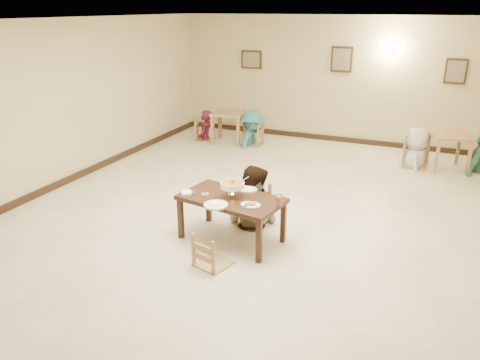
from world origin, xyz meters
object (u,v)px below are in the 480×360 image
at_px(bg_diner_a, 205,110).
at_px(chair_near, 213,235).
at_px(bg_table_left, 229,117).
at_px(bg_chair_rl, 417,142).
at_px(chair_far, 252,189).
at_px(drink_glass, 279,200).
at_px(bg_diner_c, 419,128).
at_px(bg_chair_ll, 205,120).
at_px(main_table, 231,202).
at_px(bg_diner_b, 252,110).
at_px(curry_warmer, 232,185).
at_px(bg_table_right, 450,141).
at_px(main_diner, 253,166).
at_px(bg_chair_lr, 252,125).

bearing_deg(bg_diner_a, chair_near, 13.57).
bearing_deg(bg_table_left, bg_chair_rl, -1.70).
bearing_deg(chair_far, bg_table_left, 120.83).
height_order(drink_glass, bg_chair_rl, bg_chair_rl).
distance_m(chair_near, bg_diner_c, 5.73).
xyz_separation_m(drink_glass, bg_chair_ll, (-3.54, 4.67, -0.23)).
relative_size(main_table, bg_diner_b, 0.89).
height_order(curry_warmer, bg_diner_a, bg_diner_a).
distance_m(chair_near, bg_table_right, 6.03).
xyz_separation_m(chair_near, main_diner, (-0.01, 1.39, 0.50)).
height_order(chair_near, curry_warmer, curry_warmer).
relative_size(drink_glass, bg_chair_ll, 0.16).
xyz_separation_m(drink_glass, bg_chair_rl, (1.47, 4.60, -0.21)).
relative_size(bg_chair_rl, bg_diner_b, 0.63).
relative_size(drink_glass, bg_table_left, 0.19).
bearing_deg(chair_far, chair_near, -86.67).
height_order(drink_glass, bg_diner_b, bg_diner_b).
distance_m(bg_diner_a, bg_diner_c, 5.01).
bearing_deg(bg_chair_rl, drink_glass, 160.83).
xyz_separation_m(bg_table_right, bg_diner_a, (-5.63, 0.01, 0.15)).
xyz_separation_m(bg_table_left, bg_chair_lr, (0.63, -0.02, -0.14)).
xyz_separation_m(drink_glass, bg_table_right, (2.09, 4.67, -0.14)).
height_order(bg_table_right, bg_chair_rl, bg_chair_rl).
relative_size(bg_table_right, bg_diner_b, 0.55).
xyz_separation_m(chair_near, curry_warmer, (-0.05, 0.74, 0.41)).
bearing_deg(main_table, bg_table_right, 68.05).
relative_size(main_table, bg_table_left, 1.75).
xyz_separation_m(main_diner, bg_diner_b, (-1.62, 4.03, -0.08)).
height_order(main_diner, bg_table_right, main_diner).
xyz_separation_m(main_table, bg_chair_rl, (2.19, 4.57, -0.05)).
relative_size(bg_chair_lr, bg_diner_a, 0.65).
xyz_separation_m(curry_warmer, drink_glass, (0.70, -0.04, -0.10)).
height_order(bg_table_left, bg_chair_ll, bg_chair_ll).
bearing_deg(chair_near, bg_diner_b, -57.96).
xyz_separation_m(bg_diner_b, bg_diner_c, (3.75, -0.11, -0.03)).
distance_m(bg_table_right, bg_chair_lr, 4.37).
distance_m(chair_far, bg_diner_c, 4.42).
distance_m(main_table, bg_diner_a, 5.44).
height_order(bg_diner_b, bg_diner_c, bg_diner_b).
relative_size(drink_glass, bg_diner_b, 0.09).
height_order(bg_diner_a, bg_diner_c, bg_diner_c).
distance_m(curry_warmer, drink_glass, 0.71).
distance_m(chair_near, bg_diner_b, 5.67).
xyz_separation_m(bg_table_right, bg_diner_b, (-4.37, 0.04, 0.25)).
bearing_deg(bg_chair_lr, main_diner, 18.27).
xyz_separation_m(bg_table_left, bg_table_right, (5.00, -0.06, -0.02)).
bearing_deg(curry_warmer, main_table, -134.14).
height_order(bg_table_left, bg_table_right, bg_table_left).
relative_size(chair_far, bg_diner_a, 0.70).
bearing_deg(drink_glass, bg_diner_a, 127.15).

